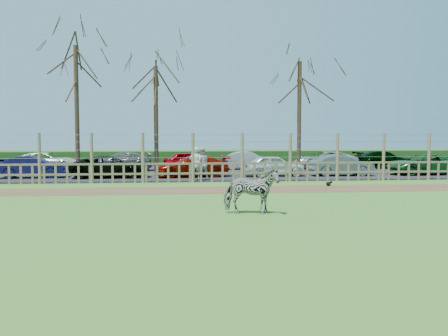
{
  "coord_description": "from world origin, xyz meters",
  "views": [
    {
      "loc": [
        -1.04,
        -17.12,
        2.48
      ],
      "look_at": [
        1.0,
        2.5,
        1.1
      ],
      "focal_mm": 40.0,
      "sensor_mm": 36.0,
      "label": 1
    }
  ],
  "objects": [
    {
      "name": "car_8",
      "position": [
        -9.21,
        16.32,
        0.64
      ],
      "size": [
        4.39,
        2.14,
        1.2
      ],
      "primitive_type": "imported",
      "rotation": [
        0.0,
        0.0,
        1.53
      ],
      "color": "silver",
      "rests_on": "asphalt"
    },
    {
      "name": "car_10",
      "position": [
        0.08,
        16.11,
        0.64
      ],
      "size": [
        3.56,
        1.52,
        1.2
      ],
      "primitive_type": "imported",
      "rotation": [
        0.0,
        0.0,
        1.6
      ],
      "color": "#900005",
      "rests_on": "asphalt"
    },
    {
      "name": "car_6",
      "position": [
        13.71,
        10.9,
        0.64
      ],
      "size": [
        4.4,
        2.17,
        1.2
      ],
      "primitive_type": "imported",
      "rotation": [
        0.0,
        0.0,
        4.75
      ],
      "color": "#145722",
      "rests_on": "asphalt"
    },
    {
      "name": "car_12",
      "position": [
        9.34,
        15.98,
        0.64
      ],
      "size": [
        4.32,
        2.0,
        1.2
      ],
      "primitive_type": "imported",
      "rotation": [
        0.0,
        0.0,
        4.71
      ],
      "color": "#BDB4B9",
      "rests_on": "asphalt"
    },
    {
      "name": "visitor_b",
      "position": [
        0.47,
        8.82,
        0.9
      ],
      "size": [
        0.94,
        0.79,
        1.72
      ],
      "primitive_type": "imported",
      "rotation": [
        0.0,
        0.0,
        3.32
      ],
      "color": "silver",
      "rests_on": "asphalt"
    },
    {
      "name": "car_2",
      "position": [
        -4.47,
        10.79,
        0.64
      ],
      "size": [
        4.42,
        2.22,
        1.2
      ],
      "primitive_type": "imported",
      "rotation": [
        0.0,
        0.0,
        1.62
      ],
      "color": "black",
      "rests_on": "asphalt"
    },
    {
      "name": "car_4",
      "position": [
        4.72,
        10.73,
        0.64
      ],
      "size": [
        3.59,
        1.58,
        1.2
      ],
      "primitive_type": "imported",
      "rotation": [
        0.0,
        0.0,
        1.62
      ],
      "color": "silver",
      "rests_on": "asphalt"
    },
    {
      "name": "tree_mid",
      "position": [
        -2.0,
        13.5,
        4.87
      ],
      "size": [
        4.8,
        4.8,
        6.83
      ],
      "color": "#3D2B1E",
      "rests_on": "ground"
    },
    {
      "name": "tree_left",
      "position": [
        -6.5,
        12.5,
        5.62
      ],
      "size": [
        4.8,
        4.8,
        7.88
      ],
      "color": "#3D2B1E",
      "rests_on": "ground"
    },
    {
      "name": "dirt_strip",
      "position": [
        0.0,
        4.5,
        0.01
      ],
      "size": [
        34.0,
        2.8,
        0.01
      ],
      "primitive_type": "cube",
      "color": "brown",
      "rests_on": "ground"
    },
    {
      "name": "fence",
      "position": [
        0.0,
        8.0,
        0.8
      ],
      "size": [
        30.16,
        0.16,
        2.5
      ],
      "color": "brown",
      "rests_on": "ground"
    },
    {
      "name": "visitor_a",
      "position": [
        0.15,
        8.68,
        0.9
      ],
      "size": [
        0.64,
        0.43,
        1.72
      ],
      "primitive_type": "imported",
      "rotation": [
        0.0,
        0.0,
        3.16
      ],
      "color": "silver",
      "rests_on": "asphalt"
    },
    {
      "name": "hedge",
      "position": [
        0.0,
        21.5,
        0.55
      ],
      "size": [
        46.0,
        2.0,
        1.1
      ],
      "primitive_type": "cube",
      "color": "#1E4716",
      "rests_on": "ground"
    },
    {
      "name": "car_9",
      "position": [
        -4.41,
        15.64,
        0.64
      ],
      "size": [
        4.29,
        2.11,
        1.2
      ],
      "primitive_type": "imported",
      "rotation": [
        0.0,
        0.0,
        4.82
      ],
      "color": "#615D5C",
      "rests_on": "asphalt"
    },
    {
      "name": "car_11",
      "position": [
        4.1,
        16.22,
        0.64
      ],
      "size": [
        3.76,
        1.67,
        1.2
      ],
      "primitive_type": "imported",
      "rotation": [
        0.0,
        0.0,
        1.46
      ],
      "color": "#B2B3C3",
      "rests_on": "asphalt"
    },
    {
      "name": "car_1",
      "position": [
        -8.66,
        11.03,
        0.64
      ],
      "size": [
        3.73,
        1.55,
        1.2
      ],
      "primitive_type": "imported",
      "rotation": [
        0.0,
        0.0,
        1.65
      ],
      "color": "#141447",
      "rests_on": "asphalt"
    },
    {
      "name": "car_5",
      "position": [
        8.65,
        10.65,
        0.64
      ],
      "size": [
        3.64,
        1.28,
        1.2
      ],
      "primitive_type": "imported",
      "rotation": [
        0.0,
        0.0,
        1.57
      ],
      "color": "slate",
      "rests_on": "asphalt"
    },
    {
      "name": "car_3",
      "position": [
        0.05,
        10.74,
        0.64
      ],
      "size": [
        4.32,
        2.2,
        1.2
      ],
      "primitive_type": "imported",
      "rotation": [
        0.0,
        0.0,
        4.84
      ],
      "color": "maroon",
      "rests_on": "asphalt"
    },
    {
      "name": "crow",
      "position": [
        6.25,
        5.49,
        0.12
      ],
      "size": [
        0.3,
        0.22,
        0.24
      ],
      "color": "black",
      "rests_on": "ground"
    },
    {
      "name": "asphalt",
      "position": [
        0.0,
        14.5,
        0.02
      ],
      "size": [
        44.0,
        13.0,
        0.04
      ],
      "primitive_type": "cube",
      "color": "#232326",
      "rests_on": "ground"
    },
    {
      "name": "zebra",
      "position": [
        1.35,
        -2.11,
        0.71
      ],
      "size": [
        1.78,
        1.01,
        1.43
      ],
      "primitive_type": "imported",
      "rotation": [
        0.0,
        0.0,
        1.43
      ],
      "color": "gray",
      "rests_on": "ground"
    },
    {
      "name": "ground",
      "position": [
        0.0,
        0.0,
        0.0
      ],
      "size": [
        120.0,
        120.0,
        0.0
      ],
      "primitive_type": "plane",
      "color": "olive",
      "rests_on": "ground"
    },
    {
      "name": "car_13",
      "position": [
        13.65,
        16.2,
        0.64
      ],
      "size": [
        4.16,
        1.74,
        1.2
      ],
      "primitive_type": "imported",
      "rotation": [
        0.0,
        0.0,
        1.59
      ],
      "color": "black",
      "rests_on": "asphalt"
    },
    {
      "name": "tree_right",
      "position": [
        7.0,
        14.0,
        5.24
      ],
      "size": [
        4.8,
        4.8,
        7.35
      ],
      "color": "#3D2B1E",
      "rests_on": "ground"
    }
  ]
}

